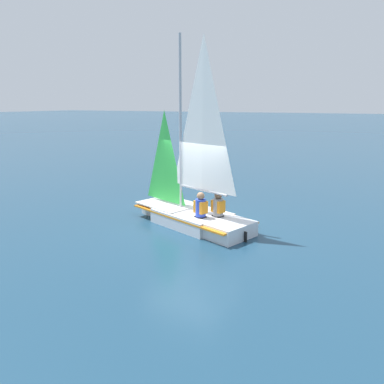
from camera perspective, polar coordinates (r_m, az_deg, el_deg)
name	(u,v)px	position (r m, az deg, el deg)	size (l,w,h in m)	color
ground_plane	(192,224)	(11.51, 0.00, -4.96)	(260.00, 260.00, 0.00)	navy
sailboat_main	(193,201)	(11.29, 0.09, -1.45)	(4.21, 2.75, 5.55)	silver
sailor_helm	(201,211)	(10.75, 1.32, -2.85)	(0.41, 0.38, 1.16)	black
sailor_crew	(218,210)	(10.85, 3.98, -2.72)	(0.41, 0.38, 1.16)	black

